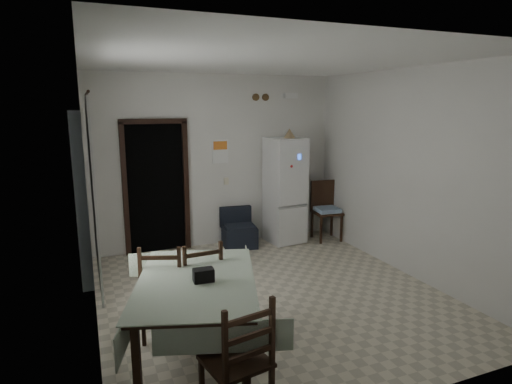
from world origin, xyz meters
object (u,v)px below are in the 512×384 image
object	(u,v)px
dining_table	(198,322)
dining_chair_near_head	(236,359)
navy_seat	(239,228)
corner_chair	(327,211)
dining_chair_far_right	(198,285)
fridge	(285,190)
dining_chair_far_left	(164,289)

from	to	relation	value
dining_table	dining_chair_near_head	bearing A→B (deg)	-67.16
navy_seat	dining_table	xyz separation A→B (m)	(-1.51, -3.04, 0.09)
corner_chair	dining_chair_far_right	xyz separation A→B (m)	(-2.94, -2.23, -0.01)
fridge	dining_table	xyz separation A→B (m)	(-2.37, -3.04, -0.50)
dining_table	dining_chair_near_head	xyz separation A→B (m)	(0.08, -0.85, 0.11)
fridge	dining_chair_far_right	distance (m)	3.32
dining_chair_far_left	dining_chair_near_head	world-z (taller)	dining_chair_near_head
dining_chair_far_right	fridge	bearing A→B (deg)	-135.20
fridge	dining_chair_far_left	world-z (taller)	fridge
navy_seat	corner_chair	world-z (taller)	corner_chair
dining_table	dining_chair_near_head	distance (m)	0.86
fridge	dining_table	world-z (taller)	fridge
navy_seat	dining_chair_near_head	bearing A→B (deg)	-103.17
corner_chair	dining_chair_far_left	size ratio (longest dim) A/B	1.01
dining_chair_far_left	dining_chair_near_head	size ratio (longest dim) A/B	0.99
corner_chair	dining_chair_far_left	xyz separation A→B (m)	(-3.29, -2.20, -0.01)
corner_chair	dining_chair_far_right	size ratio (longest dim) A/B	1.02
dining_table	dining_chair_far_right	distance (m)	0.61
navy_seat	dining_chair_far_right	size ratio (longest dim) A/B	0.64
dining_table	dining_chair_far_left	distance (m)	0.65
dining_chair_far_left	dining_chair_far_right	bearing A→B (deg)	-164.15
navy_seat	dining_chair_far_left	world-z (taller)	dining_chair_far_left
dining_chair_far_left	dining_chair_far_right	distance (m)	0.35
navy_seat	dining_table	bearing A→B (deg)	-109.39
corner_chair	navy_seat	bearing A→B (deg)	177.86
dining_chair_far_right	dining_chair_far_left	bearing A→B (deg)	-7.00
fridge	navy_seat	world-z (taller)	fridge
dining_chair_near_head	dining_table	bearing A→B (deg)	-95.62
dining_table	dining_chair_far_right	bearing A→B (deg)	92.25
corner_chair	dining_table	bearing A→B (deg)	-131.88
dining_chair_near_head	dining_chair_far_left	bearing A→B (deg)	-90.36
dining_chair_far_left	corner_chair	bearing A→B (deg)	-126.53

